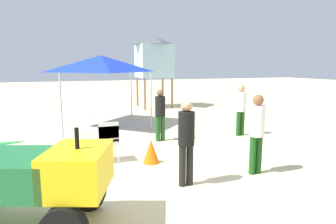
# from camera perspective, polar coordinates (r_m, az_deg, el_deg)

# --- Properties ---
(ground) EXTENTS (80.00, 80.00, 0.00)m
(ground) POSITION_cam_1_polar(r_m,az_deg,el_deg) (6.32, -2.21, -12.89)
(ground) COLOR beige
(utility_cart) EXTENTS (2.81, 2.04, 1.50)m
(utility_cart) POSITION_cam_1_polar(r_m,az_deg,el_deg) (4.78, -26.34, -11.16)
(utility_cart) COLOR #1E6B38
(utility_cart) RESTS_ON ground
(stacked_plastic_chairs) EXTENTS (0.48, 0.48, 1.02)m
(stacked_plastic_chairs) POSITION_cam_1_polar(r_m,az_deg,el_deg) (7.32, -11.49, -5.02)
(stacked_plastic_chairs) COLOR white
(stacked_plastic_chairs) RESTS_ON ground
(lifeguard_near_left) EXTENTS (0.32, 0.32, 1.71)m
(lifeguard_near_left) POSITION_cam_1_polar(r_m,az_deg,el_deg) (10.16, 13.94, 1.02)
(lifeguard_near_left) COLOR #194C19
(lifeguard_near_left) RESTS_ON ground
(lifeguard_near_center) EXTENTS (0.32, 0.32, 1.62)m
(lifeguard_near_center) POSITION_cam_1_polar(r_m,az_deg,el_deg) (9.15, -1.51, 0.04)
(lifeguard_near_center) COLOR #194C19
(lifeguard_near_center) RESTS_ON ground
(lifeguard_near_right) EXTENTS (0.32, 0.32, 1.74)m
(lifeguard_near_right) POSITION_cam_1_polar(r_m,az_deg,el_deg) (6.63, 16.83, -3.12)
(lifeguard_near_right) COLOR #194C19
(lifeguard_near_right) RESTS_ON ground
(lifeguard_far_right) EXTENTS (0.32, 0.32, 1.71)m
(lifeguard_far_right) POSITION_cam_1_polar(r_m,az_deg,el_deg) (5.73, 3.57, -4.87)
(lifeguard_far_right) COLOR black
(lifeguard_far_right) RESTS_ON ground
(popup_canopy) EXTENTS (3.10, 3.10, 2.73)m
(popup_canopy) POSITION_cam_1_polar(r_m,az_deg,el_deg) (11.71, -12.85, 9.10)
(popup_canopy) COLOR #B2B2B7
(popup_canopy) RESTS_ON ground
(lifeguard_tower) EXTENTS (1.98, 1.98, 3.92)m
(lifeguard_tower) POSITION_cam_1_polar(r_m,az_deg,el_deg) (16.62, -2.73, 10.61)
(lifeguard_tower) COLOR olive
(lifeguard_tower) RESTS_ON ground
(traffic_cone_near) EXTENTS (0.40, 0.40, 0.58)m
(traffic_cone_near) POSITION_cam_1_polar(r_m,az_deg,el_deg) (7.23, -3.30, -7.62)
(traffic_cone_near) COLOR orange
(traffic_cone_near) RESTS_ON ground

